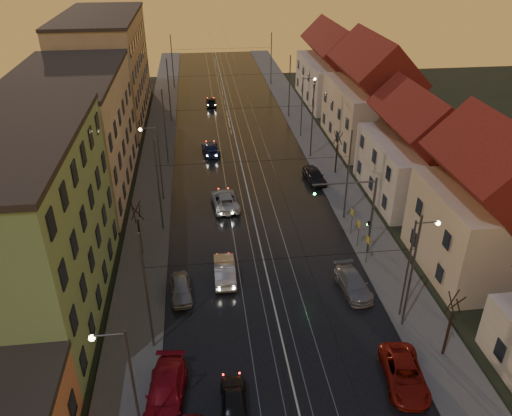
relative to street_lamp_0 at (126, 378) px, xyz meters
name	(u,v)px	position (x,y,z in m)	size (l,w,h in m)	color
road	(240,157)	(9.10, 38.00, -4.87)	(16.00, 120.00, 0.04)	black
sidewalk_left	(157,161)	(-0.90, 38.00, -4.81)	(4.00, 120.00, 0.15)	#4C4C4C
sidewalk_right	(319,153)	(19.10, 38.00, -4.81)	(4.00, 120.00, 0.15)	#4C4C4C
tram_rail_0	(222,158)	(6.90, 38.00, -4.83)	(0.06, 120.00, 0.03)	gray
tram_rail_1	(233,157)	(8.33, 38.00, -4.83)	(0.06, 120.00, 0.03)	gray
tram_rail_2	(246,156)	(9.87, 38.00, -4.83)	(0.06, 120.00, 0.03)	gray
tram_rail_3	(257,156)	(11.30, 38.00, -4.83)	(0.06, 120.00, 0.03)	gray
apartment_left_1	(15,234)	(-8.40, 12.00, 1.61)	(10.00, 18.00, 13.00)	#789860
apartment_left_2	(74,135)	(-8.40, 32.00, 1.11)	(10.00, 20.00, 12.00)	tan
apartment_left_3	(106,68)	(-8.40, 56.00, 2.11)	(10.00, 24.00, 14.00)	#968261
house_right_1	(487,210)	(26.10, 13.00, 0.56)	(8.67, 10.20, 10.80)	beige
house_right_2	(418,154)	(26.10, 26.00, -0.24)	(9.18, 12.24, 9.20)	#B9B3AB
house_right_3	(371,99)	(26.10, 41.00, 0.92)	(9.18, 14.28, 11.50)	beige
house_right_4	(334,70)	(26.10, 59.00, 0.16)	(9.18, 16.32, 10.00)	#B9B3AB
catenary_pole_l_1	(147,294)	(0.50, 7.00, -0.39)	(0.16, 0.16, 9.00)	#595B60
catenary_pole_r_1	(411,274)	(17.70, 7.00, -0.39)	(0.16, 0.16, 9.00)	#595B60
catenary_pole_l_2	(159,187)	(0.50, 22.00, -0.39)	(0.16, 0.16, 9.00)	#595B60
catenary_pole_r_2	(348,176)	(17.70, 22.00, -0.39)	(0.16, 0.16, 9.00)	#595B60
catenary_pole_l_3	(165,128)	(0.50, 37.00, -0.39)	(0.16, 0.16, 9.00)	#595B60
catenary_pole_r_3	(312,122)	(17.70, 37.00, -0.39)	(0.16, 0.16, 9.00)	#595B60
catenary_pole_l_4	(169,91)	(0.50, 52.00, -0.39)	(0.16, 0.16, 9.00)	#595B60
catenary_pole_r_4	(290,87)	(17.70, 52.00, -0.39)	(0.16, 0.16, 9.00)	#595B60
catenary_pole_l_5	(172,62)	(0.50, 70.00, -0.39)	(0.16, 0.16, 9.00)	#595B60
catenary_pole_r_5	(271,59)	(17.70, 70.00, -0.39)	(0.16, 0.16, 9.00)	#595B60
street_lamp_0	(126,378)	(0.00, 0.00, 0.00)	(1.75, 0.32, 8.00)	#595B60
street_lamp_1	(413,260)	(18.21, 8.00, 0.00)	(1.75, 0.32, 8.00)	#595B60
street_lamp_2	(156,156)	(0.00, 28.00, 0.00)	(1.75, 0.32, 8.00)	#595B60
street_lamp_3	(304,101)	(18.21, 44.00, 0.00)	(1.75, 0.32, 8.00)	#595B60
traffic_light_mast	(361,207)	(17.10, 16.00, -0.29)	(5.30, 0.32, 7.20)	#595B60
bare_tree_0	(139,231)	(-1.09, 18.00, -2.40)	(1.09, 1.09, 5.11)	black
bare_tree_1	(449,326)	(19.31, 4.00, -2.40)	(1.09, 1.09, 5.11)	black
bare_tree_2	(337,153)	(19.51, 32.00, -2.40)	(1.09, 1.09, 5.11)	black
driving_car_0	(234,400)	(5.42, 1.55, -4.24)	(1.53, 3.81, 1.30)	black
driving_car_1	(225,270)	(5.71, 14.01, -4.11)	(1.63, 4.69, 1.54)	#AEAFB4
driving_car_2	(225,200)	(6.51, 25.77, -4.16)	(2.41, 5.23, 1.45)	#B6B6B6
driving_car_3	(211,148)	(5.68, 39.57, -4.20)	(1.92, 4.71, 1.37)	#161E44
driving_car_4	(211,102)	(6.53, 58.83, -4.24)	(1.54, 3.82, 1.30)	black
parked_left_2	(166,392)	(1.50, 2.49, -4.12)	(2.14, 5.27, 1.53)	maroon
parked_left_3	(181,289)	(2.26, 12.21, -4.22)	(1.57, 3.89, 1.33)	#939398
parked_right_0	(404,374)	(15.90, 2.17, -4.19)	(2.31, 5.01, 1.39)	maroon
parked_right_1	(353,283)	(15.41, 11.23, -4.22)	(1.88, 4.62, 1.34)	gray
parked_right_2	(314,176)	(16.66, 30.22, -4.14)	(1.76, 4.38, 1.49)	black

